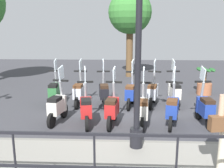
% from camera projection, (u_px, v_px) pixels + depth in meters
% --- Properties ---
extents(ground_plane, '(28.00, 28.00, 0.00)m').
position_uv_depth(ground_plane, '(128.00, 115.00, 7.53)').
color(ground_plane, '#38383D').
extents(fence_railing, '(0.04, 16.03, 1.07)m').
position_uv_depth(fence_railing, '(135.00, 157.00, 3.24)').
color(fence_railing, black).
rests_on(fence_railing, promenade_walkway).
extents(lamp_post_near, '(0.26, 0.90, 4.24)m').
position_uv_depth(lamp_post_near, '(138.00, 56.00, 4.75)').
color(lamp_post_near, black).
rests_on(lamp_post_near, promenade_walkway).
extents(tree_distant, '(2.27, 2.27, 4.54)m').
position_uv_depth(tree_distant, '(130.00, 13.00, 12.97)').
color(tree_distant, brown).
rests_on(tree_distant, ground_plane).
extents(potted_palm, '(1.06, 0.66, 1.05)m').
position_uv_depth(potted_palm, '(205.00, 83.00, 9.80)').
color(potted_palm, '#9E5B3D').
rests_on(potted_palm, ground_plane).
extents(scooter_near_0, '(1.23, 0.44, 1.54)m').
position_uv_depth(scooter_near_0, '(205.00, 108.00, 6.64)').
color(scooter_near_0, black).
rests_on(scooter_near_0, ground_plane).
extents(scooter_near_1, '(1.21, 0.52, 1.54)m').
position_uv_depth(scooter_near_1, '(172.00, 108.00, 6.56)').
color(scooter_near_1, black).
rests_on(scooter_near_1, ground_plane).
extents(scooter_near_2, '(1.23, 0.44, 1.54)m').
position_uv_depth(scooter_near_2, '(143.00, 109.00, 6.51)').
color(scooter_near_2, black).
rests_on(scooter_near_2, ground_plane).
extents(scooter_near_3, '(1.23, 0.44, 1.54)m').
position_uv_depth(scooter_near_3, '(112.00, 108.00, 6.59)').
color(scooter_near_3, black).
rests_on(scooter_near_3, ground_plane).
extents(scooter_near_4, '(1.23, 0.47, 1.54)m').
position_uv_depth(scooter_near_4, '(86.00, 108.00, 6.60)').
color(scooter_near_4, black).
rests_on(scooter_near_4, ground_plane).
extents(scooter_near_5, '(1.23, 0.47, 1.54)m').
position_uv_depth(scooter_near_5, '(58.00, 106.00, 6.80)').
color(scooter_near_5, black).
rests_on(scooter_near_5, ground_plane).
extents(scooter_far_0, '(1.23, 0.44, 1.54)m').
position_uv_depth(scooter_far_0, '(174.00, 92.00, 8.32)').
color(scooter_far_0, black).
rests_on(scooter_far_0, ground_plane).
extents(scooter_far_1, '(1.21, 0.52, 1.54)m').
position_uv_depth(scooter_far_1, '(153.00, 92.00, 8.28)').
color(scooter_far_1, black).
rests_on(scooter_far_1, ground_plane).
extents(scooter_far_2, '(1.22, 0.48, 1.54)m').
position_uv_depth(scooter_far_2, '(131.00, 93.00, 8.19)').
color(scooter_far_2, black).
rests_on(scooter_far_2, ground_plane).
extents(scooter_far_3, '(1.23, 0.45, 1.54)m').
position_uv_depth(scooter_far_3, '(104.00, 92.00, 8.30)').
color(scooter_far_3, black).
rests_on(scooter_far_3, ground_plane).
extents(scooter_far_4, '(1.23, 0.44, 1.54)m').
position_uv_depth(scooter_far_4, '(79.00, 92.00, 8.34)').
color(scooter_far_4, black).
rests_on(scooter_far_4, ground_plane).
extents(scooter_far_5, '(1.23, 0.44, 1.54)m').
position_uv_depth(scooter_far_5, '(55.00, 91.00, 8.41)').
color(scooter_far_5, black).
rests_on(scooter_far_5, ground_plane).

